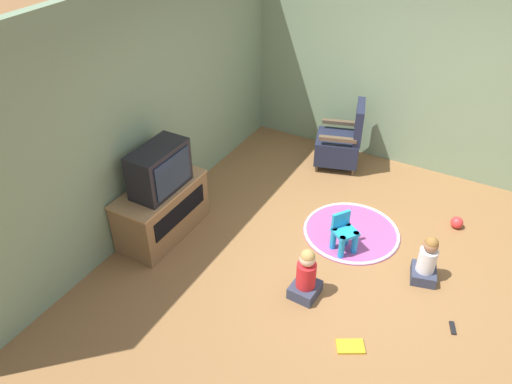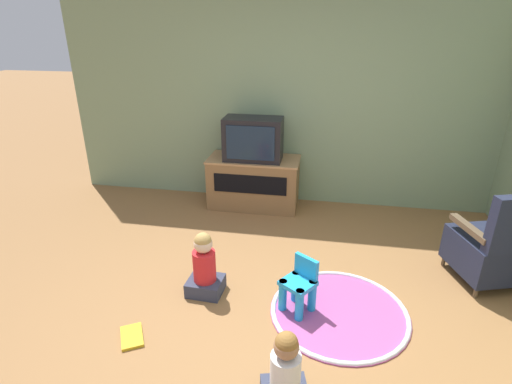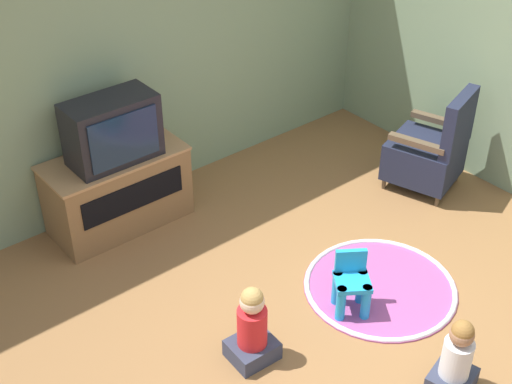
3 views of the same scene
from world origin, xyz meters
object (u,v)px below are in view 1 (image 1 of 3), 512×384
at_px(remote_control, 453,328).
at_px(toy_ball, 457,222).
at_px(black_armchair, 341,143).
at_px(yellow_kid_chair, 344,235).
at_px(child_watching_left, 427,261).
at_px(television, 160,169).
at_px(child_watching_center, 306,276).
at_px(tv_cabinet, 162,210).
at_px(book, 350,346).

bearing_deg(remote_control, toy_ball, -10.11).
relative_size(black_armchair, yellow_kid_chair, 2.03).
distance_m(yellow_kid_chair, child_watching_left, 0.90).
relative_size(television, toy_ball, 4.84).
distance_m(yellow_kid_chair, child_watching_center, 0.82).
bearing_deg(yellow_kid_chair, tv_cabinet, 145.37).
distance_m(tv_cabinet, child_watching_left, 2.91).
xyz_separation_m(tv_cabinet, black_armchair, (2.38, -1.23, 0.03)).
bearing_deg(tv_cabinet, toy_ball, -59.32).
bearing_deg(toy_ball, tv_cabinet, 120.68).
xyz_separation_m(black_armchair, child_watching_left, (-1.66, -1.58, -0.12)).
relative_size(child_watching_center, toy_ball, 4.10).
height_order(tv_cabinet, child_watching_center, tv_cabinet).
bearing_deg(child_watching_center, black_armchair, 16.57).
distance_m(tv_cabinet, television, 0.56).
bearing_deg(toy_ball, remote_control, -169.89).
height_order(television, yellow_kid_chair, television).
height_order(black_armchair, remote_control, black_armchair).
bearing_deg(television, remote_control, -86.57).
distance_m(tv_cabinet, toy_ball, 3.44).
xyz_separation_m(child_watching_left, toy_ball, (1.04, -0.14, -0.17)).
distance_m(black_armchair, yellow_kid_chair, 1.79).
bearing_deg(child_watching_left, yellow_kid_chair, 74.86).
height_order(yellow_kid_chair, child_watching_left, child_watching_left).
bearing_deg(child_watching_left, black_armchair, 29.21).
xyz_separation_m(television, yellow_kid_chair, (0.72, -1.87, -0.68)).
distance_m(television, remote_control, 3.31).
height_order(television, black_armchair, television).
bearing_deg(book, child_watching_left, -136.29).
bearing_deg(toy_ball, yellow_kid_chair, 134.84).
xyz_separation_m(yellow_kid_chair, remote_control, (-0.53, -1.31, -0.20)).
relative_size(television, child_watching_left, 1.24).
bearing_deg(child_watching_center, remote_control, -75.74).
relative_size(black_armchair, toy_ball, 6.59).
bearing_deg(remote_control, child_watching_center, 81.17).
height_order(tv_cabinet, remote_control, tv_cabinet).
bearing_deg(child_watching_left, television, 90.03).
xyz_separation_m(television, child_watching_center, (-0.09, -1.79, -0.64)).
xyz_separation_m(black_armchair, remote_control, (-2.18, -2.00, -0.35)).
xyz_separation_m(book, remote_control, (0.67, -0.77, -0.00)).
height_order(tv_cabinet, television, television).
distance_m(child_watching_center, toy_ball, 2.16).
bearing_deg(black_armchair, yellow_kid_chair, 5.03).
bearing_deg(tv_cabinet, child_watching_center, -92.82).
relative_size(yellow_kid_chair, child_watching_left, 0.83).
xyz_separation_m(tv_cabinet, toy_ball, (1.75, -2.95, -0.26)).
relative_size(tv_cabinet, child_watching_center, 1.92).
bearing_deg(toy_ball, child_watching_center, 148.73).
xyz_separation_m(tv_cabinet, child_watching_left, (0.71, -2.82, -0.09)).
xyz_separation_m(yellow_kid_chair, child_watching_left, (-0.01, -0.90, 0.03)).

